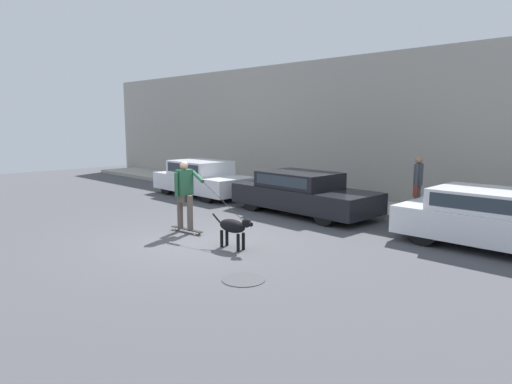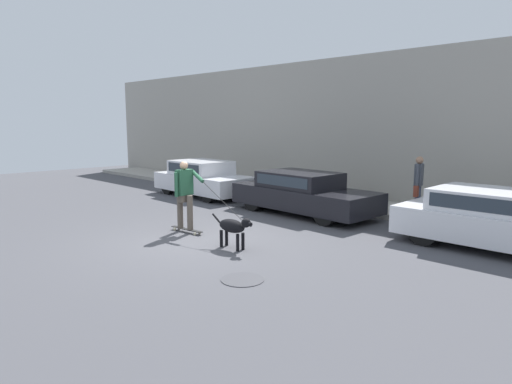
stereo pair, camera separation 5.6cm
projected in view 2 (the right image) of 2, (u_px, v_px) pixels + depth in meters
ground_plane at (201, 240)px, 10.54m from camera, size 36.00×36.00×0.00m
back_wall at (372, 129)px, 15.17m from camera, size 32.00×0.30×4.90m
sidewalk_curb at (349, 204)px, 14.70m from camera, size 30.00×2.07×0.16m
parked_car_0 at (203, 179)px, 16.76m from camera, size 4.05×1.83×1.29m
parked_car_1 at (303, 193)px, 13.43m from camera, size 4.56×1.91×1.24m
parked_car_2 at (496, 220)px, 9.69m from camera, size 4.09×1.89×1.27m
dog at (233, 227)px, 9.73m from camera, size 1.18×0.33×0.72m
skateboarder at (185, 192)px, 11.13m from camera, size 2.81×0.59×1.76m
pedestrian_with_bag at (418, 183)px, 12.40m from camera, size 0.28×0.64×1.62m
manhole_cover at (242, 280)px, 7.87m from camera, size 0.75×0.75×0.01m
fire_hydrant at (262, 191)px, 15.65m from camera, size 0.18×0.18×0.65m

